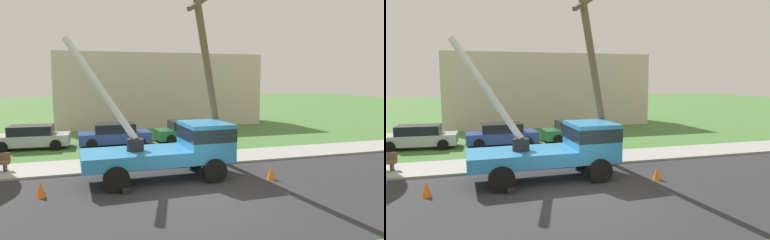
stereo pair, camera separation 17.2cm
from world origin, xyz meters
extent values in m
plane|color=#477538|center=(0.00, 12.00, 0.00)|extent=(120.00, 120.00, 0.00)
cube|color=#2B2B2D|center=(0.00, 0.00, 0.00)|extent=(80.00, 8.85, 0.01)
cube|color=#9E9E99|center=(0.00, 5.84, 0.05)|extent=(80.00, 2.84, 0.10)
cube|color=#2D84C6|center=(-1.94, 2.79, 1.02)|extent=(4.38, 2.55, 0.55)
cube|color=#2D84C6|center=(1.16, 2.90, 1.55)|extent=(1.98, 2.46, 1.60)
cube|color=#19232D|center=(1.16, 2.90, 1.90)|extent=(2.00, 2.48, 0.56)
cylinder|color=black|center=(-1.92, 2.79, 1.55)|extent=(0.70, 0.70, 0.50)
cylinder|color=silver|center=(-3.22, 3.40, 3.85)|extent=(2.92, 1.56, 4.26)
cube|color=black|center=(-2.49, 1.32, 0.10)|extent=(0.31, 0.31, 0.20)
cube|color=black|center=(-2.59, 4.22, 0.10)|extent=(0.31, 0.31, 0.20)
cylinder|color=black|center=(1.16, 1.70, 0.50)|extent=(1.00, 0.30, 1.00)
cylinder|color=black|center=(1.07, 4.10, 0.50)|extent=(1.00, 0.30, 1.00)
cylinder|color=black|center=(-2.81, 1.56, 0.50)|extent=(1.00, 0.30, 1.00)
cylinder|color=black|center=(-2.89, 3.96, 0.50)|extent=(1.00, 0.30, 1.00)
cylinder|color=brown|center=(1.57, 3.52, 4.13)|extent=(2.82, 3.09, 8.39)
cube|color=brown|center=(0.66, 2.51, 7.27)|extent=(1.26, 1.38, 0.86)
cone|color=orange|center=(3.59, 1.40, 0.28)|extent=(0.36, 0.36, 0.56)
cone|color=orange|center=(-5.47, 1.81, 0.28)|extent=(0.36, 0.36, 0.56)
cube|color=#B7B7BF|center=(-6.99, 11.52, 0.55)|extent=(4.47, 1.97, 0.65)
cube|color=black|center=(-6.99, 11.52, 1.15)|extent=(2.53, 1.75, 0.55)
cylinder|color=black|center=(-5.58, 10.57, 0.32)|extent=(0.64, 0.22, 0.64)
cylinder|color=black|center=(-5.51, 12.37, 0.32)|extent=(0.64, 0.22, 0.64)
cylinder|color=black|center=(-8.48, 10.68, 0.32)|extent=(0.64, 0.22, 0.64)
cylinder|color=black|center=(-8.41, 12.48, 0.32)|extent=(0.64, 0.22, 0.64)
cube|color=#263F99|center=(-2.08, 11.03, 0.55)|extent=(4.45, 1.92, 0.65)
cube|color=black|center=(-2.08, 11.03, 1.15)|extent=(2.51, 1.72, 0.55)
cylinder|color=black|center=(-0.60, 10.17, 0.32)|extent=(0.64, 0.22, 0.64)
cylinder|color=black|center=(-0.65, 11.97, 0.32)|extent=(0.64, 0.22, 0.64)
cylinder|color=black|center=(-3.51, 10.09, 0.32)|extent=(0.64, 0.22, 0.64)
cylinder|color=black|center=(-3.56, 11.89, 0.32)|extent=(0.64, 0.22, 0.64)
cube|color=#1E6638|center=(2.82, 11.25, 0.55)|extent=(4.49, 2.03, 0.65)
cube|color=black|center=(2.82, 11.25, 1.15)|extent=(2.55, 1.78, 0.55)
cylinder|color=black|center=(4.32, 10.42, 0.32)|extent=(0.64, 0.22, 0.64)
cylinder|color=black|center=(4.22, 12.22, 0.32)|extent=(0.64, 0.22, 0.64)
cylinder|color=black|center=(1.42, 10.27, 0.32)|extent=(0.64, 0.22, 0.64)
cylinder|color=black|center=(1.32, 12.07, 0.32)|extent=(0.64, 0.22, 0.64)
cube|color=#333338|center=(-7.39, 5.84, 0.23)|extent=(0.10, 0.40, 0.45)
cube|color=beige|center=(2.80, 21.04, 3.20)|extent=(18.00, 6.00, 6.40)
camera|label=1|loc=(-3.88, -11.56, 4.28)|focal=33.12mm
camera|label=2|loc=(-3.72, -11.61, 4.28)|focal=33.12mm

